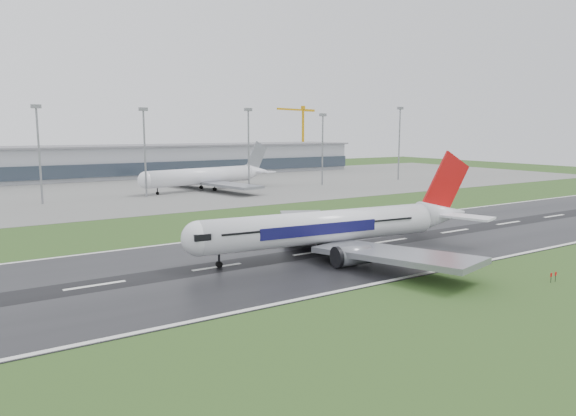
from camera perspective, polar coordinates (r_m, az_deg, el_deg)
ground at (r=112.48m, az=11.14°, el=-3.56°), size 520.00×520.00×0.00m
runway at (r=112.47m, az=11.14°, el=-3.54°), size 400.00×45.00×0.10m
apron at (r=219.47m, az=-11.89°, el=2.25°), size 400.00×130.00×0.08m
terminal at (r=275.73m, az=-16.33°, el=4.88°), size 240.00×36.00×15.00m
main_airliner at (r=98.32m, az=5.90°, el=0.22°), size 67.15×64.58×18.04m
parked_airliner at (r=205.52m, az=-8.91°, el=4.43°), size 70.98×67.70×17.85m
tower_crane at (r=337.10m, az=1.64°, el=7.85°), size 37.16×15.74×38.88m
floodmast_1 at (r=181.09m, az=-25.48°, el=5.05°), size 0.64×0.64×29.83m
floodmast_2 at (r=188.03m, az=-15.33°, el=5.64°), size 0.64×0.64×29.67m
floodmast_3 at (r=203.62m, az=-4.31°, el=6.21°), size 0.64×0.64×30.37m
floodmast_4 at (r=222.41m, az=3.78°, el=6.22°), size 0.64×0.64×28.92m
floodmast_5 at (r=250.93m, az=12.03°, el=6.74°), size 0.64×0.64×32.65m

